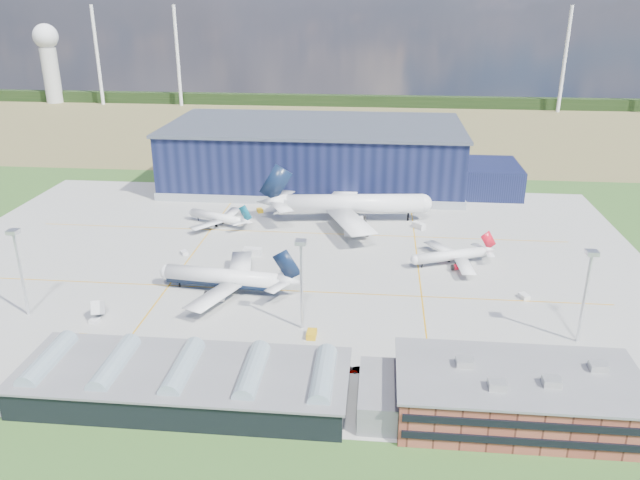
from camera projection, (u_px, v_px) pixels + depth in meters
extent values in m
plane|color=#29501E|center=(281.00, 275.00, 180.66)|extent=(600.00, 600.00, 0.00)
cube|color=gray|center=(286.00, 261.00, 189.92)|extent=(220.00, 160.00, 0.06)
cube|color=orange|center=(275.00, 290.00, 171.37)|extent=(180.00, 0.40, 0.02)
cube|color=orange|center=(297.00, 233.00, 213.07)|extent=(180.00, 0.40, 0.02)
cube|color=orange|center=(190.00, 258.00, 192.64)|extent=(0.40, 120.00, 0.02)
cube|color=orange|center=(418.00, 267.00, 186.25)|extent=(0.40, 120.00, 0.02)
cube|color=olive|center=(336.00, 127.00, 384.51)|extent=(600.00, 220.00, 0.01)
cube|color=black|center=(344.00, 101.00, 457.18)|extent=(600.00, 8.00, 8.00)
cylinder|color=white|center=(97.00, 56.00, 453.03)|extent=(2.40, 2.40, 70.00)
cylinder|color=white|center=(178.00, 57.00, 447.56)|extent=(2.40, 2.40, 70.00)
cylinder|color=white|center=(565.00, 60.00, 422.91)|extent=(2.40, 2.40, 70.00)
cylinder|color=silver|center=(51.00, 76.00, 466.79)|extent=(12.00, 12.00, 40.00)
sphere|color=white|center=(45.00, 36.00, 456.57)|extent=(18.00, 18.00, 18.00)
cube|color=black|center=(315.00, 155.00, 264.13)|extent=(120.00, 60.00, 25.00)
cube|color=gray|center=(315.00, 180.00, 268.10)|extent=(121.00, 61.00, 3.20)
cube|color=#4A515E|center=(315.00, 125.00, 259.38)|extent=(122.00, 62.00, 1.20)
cube|color=black|center=(488.00, 178.00, 255.29)|extent=(24.00, 30.00, 12.00)
cube|color=brown|center=(517.00, 396.00, 118.41)|extent=(45.00, 22.00, 9.00)
cube|color=slate|center=(520.00, 375.00, 116.69)|extent=(46.00, 23.00, 0.50)
cube|color=black|center=(528.00, 442.00, 108.57)|extent=(44.00, 0.40, 1.40)
cube|color=black|center=(531.00, 425.00, 107.30)|extent=(44.00, 0.40, 1.40)
cube|color=black|center=(505.00, 370.00, 129.33)|extent=(44.00, 0.40, 1.40)
cube|color=black|center=(507.00, 356.00, 128.05)|extent=(44.00, 0.40, 1.40)
cube|color=beige|center=(464.00, 363.00, 119.13)|extent=(3.20, 2.60, 1.60)
cube|color=beige|center=(552.00, 382.00, 113.13)|extent=(3.20, 2.60, 1.60)
cube|color=beige|center=(598.00, 367.00, 117.77)|extent=(3.20, 2.60, 1.60)
cube|color=beige|center=(497.00, 385.00, 112.19)|extent=(3.20, 2.60, 1.60)
cube|color=black|center=(184.00, 384.00, 124.89)|extent=(65.00, 22.00, 6.00)
cube|color=slate|center=(183.00, 370.00, 123.72)|extent=(66.00, 23.00, 0.50)
cube|color=slate|center=(384.00, 395.00, 121.23)|extent=(10.00, 18.00, 6.00)
cylinder|color=#8BA1AB|center=(48.00, 362.00, 126.20)|extent=(4.40, 18.00, 4.40)
cylinder|color=#8BA1AB|center=(115.00, 365.00, 124.92)|extent=(4.40, 18.00, 4.40)
cylinder|color=#8BA1AB|center=(183.00, 369.00, 123.64)|extent=(4.40, 18.00, 4.40)
cylinder|color=#8BA1AB|center=(252.00, 373.00, 122.37)|extent=(4.40, 18.00, 4.40)
cylinder|color=#8BA1AB|center=(323.00, 377.00, 121.09)|extent=(4.40, 18.00, 4.40)
cylinder|color=silver|center=(21.00, 275.00, 154.33)|extent=(0.70, 0.70, 22.00)
cube|color=silver|center=(13.00, 232.00, 150.13)|extent=(2.60, 2.60, 1.00)
cylinder|color=silver|center=(301.00, 287.00, 147.94)|extent=(0.70, 0.70, 22.00)
cube|color=silver|center=(301.00, 242.00, 143.74)|extent=(2.60, 2.60, 1.00)
cylinder|color=silver|center=(584.00, 299.00, 142.01)|extent=(0.70, 0.70, 22.00)
cube|color=silver|center=(592.00, 253.00, 137.81)|extent=(2.60, 2.60, 1.00)
cube|color=gold|center=(312.00, 334.00, 147.53)|extent=(2.32, 3.76, 1.56)
cube|color=gold|center=(80.00, 339.00, 145.84)|extent=(2.17, 3.11, 1.30)
cube|color=silver|center=(252.00, 252.00, 194.02)|extent=(5.85, 2.97, 2.46)
cube|color=silver|center=(524.00, 296.00, 166.51)|extent=(3.05, 3.56, 1.30)
cube|color=silver|center=(419.00, 226.00, 216.53)|extent=(4.84, 4.90, 2.16)
cube|color=gold|center=(260.00, 210.00, 233.06)|extent=(3.10, 3.70, 1.39)
cube|color=silver|center=(184.00, 253.00, 194.89)|extent=(3.17, 3.35, 1.21)
cube|color=silver|center=(402.00, 365.00, 134.56)|extent=(5.00, 3.81, 2.17)
cube|color=silver|center=(98.00, 312.00, 156.17)|extent=(3.33, 5.76, 3.46)
imported|color=#99999E|center=(349.00, 369.00, 133.89)|extent=(4.03, 1.80, 1.35)
imported|color=#99999E|center=(360.00, 370.00, 133.69)|extent=(3.72, 1.68, 1.18)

